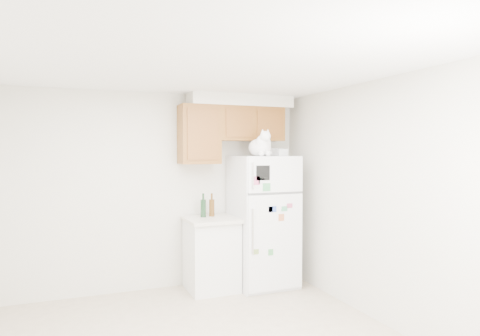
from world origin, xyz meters
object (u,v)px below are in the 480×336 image
cat (261,146)px  bottle_green (203,205)px  base_counter (211,254)px  bottle_amber (212,205)px  storage_box_front (281,152)px  refrigerator (263,221)px  storage_box_back (275,152)px

cat → bottle_green: size_ratio=1.60×
base_counter → bottle_amber: 0.62m
base_counter → cat: 1.50m
cat → storage_box_front: cat is taller
refrigerator → bottle_amber: bearing=163.6°
storage_box_back → bottle_amber: 1.10m
cat → bottle_amber: bearing=149.5°
refrigerator → storage_box_back: (0.21, 0.08, 0.90)m
bottle_green → bottle_amber: (0.12, 0.01, -0.00)m
storage_box_back → bottle_amber: (-0.86, 0.11, -0.68)m
refrigerator → base_counter: 0.79m
base_counter → bottle_green: (-0.07, 0.10, 0.61)m
base_counter → storage_box_back: 1.57m
base_counter → storage_box_front: size_ratio=6.13×
storage_box_back → storage_box_front: 0.13m
base_counter → bottle_green: size_ratio=3.04×
storage_box_front → bottle_amber: (-0.88, 0.23, -0.68)m
storage_box_back → bottle_amber: size_ratio=0.60×
bottle_green → cat: bearing=-24.9°
cat → bottle_amber: size_ratio=1.62×
refrigerator → cat: 0.99m
storage_box_front → bottle_green: 1.23m
cat → refrigerator: bearing=55.4°
refrigerator → base_counter: size_ratio=1.85×
storage_box_back → storage_box_front: (0.02, -0.13, -0.01)m
base_counter → storage_box_back: bearing=0.7°
storage_box_back → storage_box_front: bearing=-100.4°
refrigerator → cat: size_ratio=3.50×
bottle_green → bottle_amber: 0.12m
cat → storage_box_front: (0.33, 0.09, -0.08)m
storage_box_back → storage_box_front: storage_box_back is taller
base_counter → storage_box_front: (0.93, -0.12, 1.28)m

